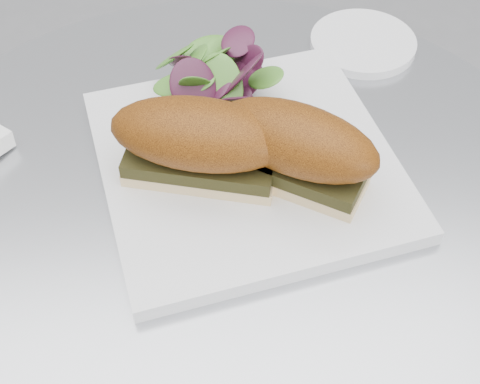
# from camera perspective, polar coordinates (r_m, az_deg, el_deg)

# --- Properties ---
(table) EXTENTS (0.70, 0.70, 0.73)m
(table) POSITION_cam_1_polar(r_m,az_deg,el_deg) (0.81, -0.96, -13.16)
(table) COLOR #A8A9AF
(table) RESTS_ON ground
(plate) EXTENTS (0.32, 0.32, 0.02)m
(plate) POSITION_cam_1_polar(r_m,az_deg,el_deg) (0.64, 0.59, 2.51)
(plate) COLOR silver
(plate) RESTS_ON table
(sandwich_left) EXTENTS (0.17, 0.11, 0.08)m
(sandwich_left) POSITION_cam_1_polar(r_m,az_deg,el_deg) (0.59, -3.50, 4.34)
(sandwich_left) COLOR beige
(sandwich_left) RESTS_ON plate
(sandwich_right) EXTENTS (0.16, 0.13, 0.08)m
(sandwich_right) POSITION_cam_1_polar(r_m,az_deg,el_deg) (0.58, 4.85, 3.85)
(sandwich_right) COLOR beige
(sandwich_right) RESTS_ON plate
(salad) EXTENTS (0.12, 0.12, 0.05)m
(salad) POSITION_cam_1_polar(r_m,az_deg,el_deg) (0.67, -2.54, 9.34)
(salad) COLOR #5F9731
(salad) RESTS_ON plate
(saucer) EXTENTS (0.12, 0.12, 0.01)m
(saucer) POSITION_cam_1_polar(r_m,az_deg,el_deg) (0.79, 10.46, 12.41)
(saucer) COLOR silver
(saucer) RESTS_ON table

